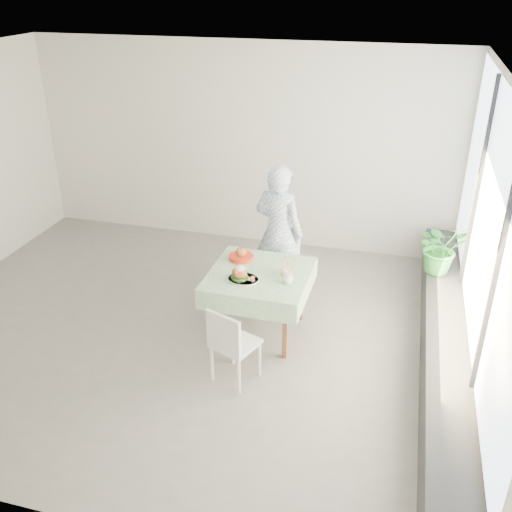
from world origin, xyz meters
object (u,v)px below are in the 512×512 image
(chair_near, at_px, (235,358))
(potted_plant, at_px, (441,247))
(diner, at_px, (279,232))
(cafe_table, at_px, (259,296))
(juice_cup_orange, at_px, (284,270))
(chair_far, at_px, (276,277))
(main_dish, at_px, (241,275))

(chair_near, relative_size, potted_plant, 1.34)
(diner, bearing_deg, cafe_table, 103.77)
(juice_cup_orange, relative_size, potted_plant, 0.40)
(chair_far, bearing_deg, diner, 87.22)
(chair_near, bearing_deg, juice_cup_orange, 72.22)
(chair_far, xyz_separation_m, main_dish, (-0.14, -0.97, 0.52))
(chair_near, relative_size, diner, 0.49)
(chair_near, distance_m, main_dish, 0.86)
(chair_far, distance_m, chair_near, 1.62)
(potted_plant, bearing_deg, main_dish, -148.89)
(chair_near, height_order, potted_plant, potted_plant)
(chair_far, height_order, diner, diner)
(chair_near, bearing_deg, cafe_table, 88.61)
(cafe_table, xyz_separation_m, juice_cup_orange, (0.26, 0.03, 0.34))
(diner, relative_size, potted_plant, 2.74)
(cafe_table, height_order, juice_cup_orange, juice_cup_orange)
(chair_near, xyz_separation_m, main_dish, (-0.12, 0.65, 0.55))
(chair_far, xyz_separation_m, juice_cup_orange, (0.26, -0.74, 0.52))
(juice_cup_orange, xyz_separation_m, potted_plant, (1.59, 0.97, 0.00))
(chair_far, xyz_separation_m, potted_plant, (1.85, 0.23, 0.52))
(chair_far, bearing_deg, main_dish, -98.16)
(chair_near, distance_m, juice_cup_orange, 1.07)
(cafe_table, xyz_separation_m, chair_near, (-0.02, -0.85, -0.21))
(cafe_table, distance_m, diner, 0.95)
(diner, bearing_deg, potted_plant, -161.77)
(cafe_table, height_order, potted_plant, potted_plant)
(chair_far, height_order, juice_cup_orange, juice_cup_orange)
(main_dish, relative_size, potted_plant, 0.54)
(cafe_table, height_order, chair_far, chair_far)
(cafe_table, xyz_separation_m, chair_far, (0.00, 0.77, -0.18))
(cafe_table, distance_m, chair_near, 0.87)
(cafe_table, relative_size, diner, 0.64)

